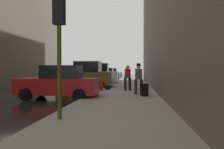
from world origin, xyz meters
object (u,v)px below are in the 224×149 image
traffic_light (59,28)px  duffel_bag (108,87)px  pedestrian_in_jeans (127,75)px  parked_white_van (97,74)px  pedestrian_with_beanie (139,77)px  pedestrian_in_red_jacket (128,76)px  parked_bronze_suv (86,76)px  fire_hydrant (101,85)px  rolling_suitcase (144,90)px  parked_silver_sedan (110,74)px  parked_red_hatchback (59,83)px  parked_blue_sedan (105,75)px

traffic_light → duffel_bag: (0.27, 9.40, -2.47)m
traffic_light → pedestrian_in_jeans: size_ratio=2.11×
parked_white_van → pedestrian_with_beanie: (4.25, -11.05, 0.10)m
duffel_bag → traffic_light: bearing=-91.6°
pedestrian_with_beanie → duffel_bag: bearing=126.9°
pedestrian_in_red_jacket → duffel_bag: (-1.44, 0.54, -0.81)m
parked_white_van → traffic_light: traffic_light is taller
parked_bronze_suv → pedestrian_in_red_jacket: 4.70m
fire_hydrant → duffel_bag: 0.97m
pedestrian_in_jeans → rolling_suitcase: bearing=-80.5°
parked_silver_sedan → fire_hydrant: size_ratio=6.06×
pedestrian_in_jeans → pedestrian_in_red_jacket: (0.16, -3.73, 0.00)m
parked_red_hatchback → fire_hydrant: (1.80, 3.24, -0.35)m
duffel_bag → parked_white_van: bearing=104.5°
parked_bronze_suv → pedestrian_with_beanie: parked_bronze_suv is taller
fire_hydrant → pedestrian_with_beanie: (2.45, -1.94, 0.64)m
pedestrian_in_red_jacket → parked_red_hatchback: bearing=-134.7°
parked_red_hatchback → parked_bronze_suv: parked_bronze_suv is taller
parked_silver_sedan → pedestrian_in_red_jacket: (3.56, -21.51, 0.26)m
pedestrian_in_jeans → pedestrian_in_red_jacket: same height
parked_red_hatchback → pedestrian_in_jeans: bearing=65.1°
parked_red_hatchback → rolling_suitcase: 4.58m
fire_hydrant → traffic_light: size_ratio=0.20×
parked_red_hatchback → rolling_suitcase: bearing=6.5°
rolling_suitcase → duffel_bag: rolling_suitcase is taller
parked_blue_sedan → fire_hydrant: 15.43m
duffel_bag → pedestrian_in_red_jacket: bearing=-20.4°
parked_bronze_suv → parked_white_van: size_ratio=1.01×
fire_hydrant → traffic_light: bearing=-89.7°
parked_white_van → duffel_bag: bearing=-75.5°
rolling_suitcase → parked_white_van: bearing=111.0°
pedestrian_in_jeans → fire_hydrant: bearing=-111.3°
rolling_suitcase → parked_blue_sedan: bearing=104.1°
traffic_light → rolling_suitcase: traffic_light is taller
pedestrian_in_jeans → traffic_light: bearing=-97.0°
parked_white_van → rolling_suitcase: (4.54, -11.82, -0.54)m
parked_bronze_suv → parked_silver_sedan: 18.45m
pedestrian_with_beanie → pedestrian_in_jeans: pedestrian_with_beanie is taller
pedestrian_in_jeans → rolling_suitcase: pedestrian_in_jeans is taller
parked_red_hatchback → parked_silver_sedan: 25.11m
parked_blue_sedan → duffel_bag: 14.59m
parked_red_hatchback → parked_white_van: (-0.00, 12.34, 0.18)m
traffic_light → pedestrian_with_beanie: size_ratio=2.03×
parked_blue_sedan → pedestrian_in_red_jacket: size_ratio=2.47×
parked_silver_sedan → fire_hydrant: (1.80, -21.87, -0.35)m
parked_silver_sedan → duffel_bag: bearing=-84.2°
rolling_suitcase → pedestrian_with_beanie: bearing=110.3°
pedestrian_in_red_jacket → rolling_suitcase: size_ratio=1.64×
parked_red_hatchback → traffic_light: size_ratio=1.17×
parked_silver_sedan → parked_bronze_suv: bearing=-90.0°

